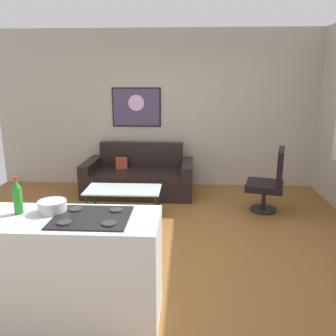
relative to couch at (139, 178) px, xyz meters
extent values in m
cube|color=brown|center=(0.53, -1.85, -0.29)|extent=(6.40, 6.40, 0.04)
cube|color=#B0A895|center=(0.53, 0.58, 1.13)|extent=(6.40, 0.05, 2.80)
cube|color=black|center=(0.00, -0.05, -0.07)|extent=(1.51, 0.95, 0.40)
cube|color=black|center=(0.01, 0.33, 0.35)|extent=(1.50, 0.20, 0.44)
cube|color=black|center=(-0.84, -0.03, 0.01)|extent=(0.20, 0.92, 0.58)
cube|color=black|center=(0.84, -0.07, 0.01)|extent=(0.20, 0.92, 0.58)
cube|color=#AB3D28|center=(-0.32, 0.13, 0.23)|extent=(0.22, 0.14, 0.20)
cube|color=silver|center=(-0.07, -1.15, 0.15)|extent=(1.06, 0.55, 0.02)
cylinder|color=#232326|center=(-0.55, -1.38, -0.07)|extent=(0.03, 0.03, 0.42)
cylinder|color=#232326|center=(0.41, -1.38, -0.07)|extent=(0.03, 0.03, 0.42)
cylinder|color=#232326|center=(-0.55, -0.92, -0.07)|extent=(0.03, 0.03, 0.42)
cylinder|color=#232326|center=(0.41, -0.92, -0.07)|extent=(0.03, 0.03, 0.42)
cylinder|color=black|center=(1.99, -0.76, -0.25)|extent=(0.39, 0.39, 0.04)
cylinder|color=black|center=(1.99, -0.76, -0.05)|extent=(0.06, 0.06, 0.37)
cube|color=black|center=(1.99, -0.76, 0.12)|extent=(0.66, 0.67, 0.10)
cube|color=black|center=(2.19, -0.82, 0.43)|extent=(0.23, 0.55, 0.52)
cube|color=white|center=(-0.22, -3.32, 0.17)|extent=(1.67, 0.63, 0.89)
cube|color=black|center=(0.08, -3.32, 0.63)|extent=(0.60, 0.50, 0.01)
cylinder|color=#2D2D2D|center=(-0.09, -3.46, 0.64)|extent=(0.11, 0.11, 0.01)
cylinder|color=#2D2D2D|center=(0.25, -3.46, 0.64)|extent=(0.11, 0.11, 0.01)
cylinder|color=#2D2D2D|center=(-0.09, -3.18, 0.64)|extent=(0.11, 0.11, 0.01)
cylinder|color=#2D2D2D|center=(0.25, -3.18, 0.64)|extent=(0.11, 0.11, 0.01)
cylinder|color=#258627|center=(-0.54, -3.26, 0.73)|extent=(0.07, 0.07, 0.22)
cone|color=#258627|center=(-0.54, -3.26, 0.87)|extent=(0.07, 0.07, 0.07)
cylinder|color=red|center=(-0.54, -3.26, 0.92)|extent=(0.03, 0.03, 0.02)
cylinder|color=silver|center=(-0.28, -3.21, 0.63)|extent=(0.13, 0.13, 0.01)
cylinder|color=silver|center=(-0.28, -3.21, 0.67)|extent=(0.23, 0.23, 0.10)
cube|color=black|center=(-0.09, 0.54, 1.17)|extent=(0.88, 0.01, 0.70)
cube|color=#4D3C5A|center=(-0.09, 0.53, 1.17)|extent=(0.83, 0.02, 0.65)
cylinder|color=#DDAEDF|center=(-0.09, 0.52, 1.25)|extent=(0.29, 0.01, 0.29)
camera|label=1|loc=(0.82, -5.89, 1.69)|focal=37.88mm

